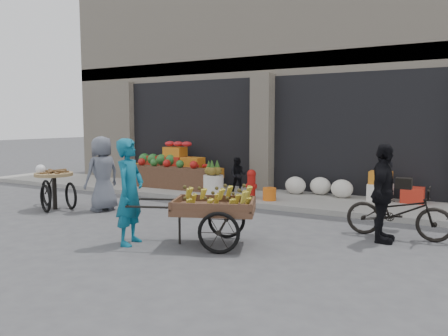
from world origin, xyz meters
The scene contains 15 objects.
ground centered at (0.00, 0.00, 0.00)m, with size 80.00×80.00×0.00m, color #424244.
sidewalk centered at (0.00, 4.10, 0.06)m, with size 18.00×2.20×0.12m, color gray.
building centered at (0.00, 8.03, 3.37)m, with size 14.00×6.45×7.00m.
fruit_display centered at (-2.48, 4.38, 0.67)m, with size 3.10×1.12×1.24m.
pineapple_bin centered at (-0.75, 3.60, 0.37)m, with size 0.52×0.52×0.50m, color silver.
fire_hydrant centered at (0.35, 3.55, 0.50)m, with size 0.22×0.22×0.71m.
orange_bucket centered at (0.85, 3.50, 0.27)m, with size 0.32×0.32×0.30m, color orange.
right_bay_goods centered at (2.61, 4.70, 0.41)m, with size 3.35×0.60×0.70m.
seated_person centered at (-0.35, 4.20, 0.58)m, with size 0.45×0.35×0.93m, color black.
banana_cart centered at (1.35, -0.10, 0.66)m, with size 2.35×1.57×0.91m.
vendor_woman centered at (0.16, -0.66, 0.86)m, with size 0.63×0.41×1.72m, color #10607E.
tricycle_cart centered at (-3.27, 0.73, 0.57)m, with size 1.45×1.09×0.95m.
vendor_grey centered at (-2.18, 1.13, 0.83)m, with size 0.82×0.53×1.67m, color slate.
bicycle centered at (3.92, 1.82, 0.45)m, with size 0.60×1.72×0.90m, color black.
cyclist centered at (3.72, 1.42, 0.82)m, with size 0.96×0.40×1.63m, color black.
Camera 1 is at (4.82, -6.03, 1.97)m, focal length 35.00 mm.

